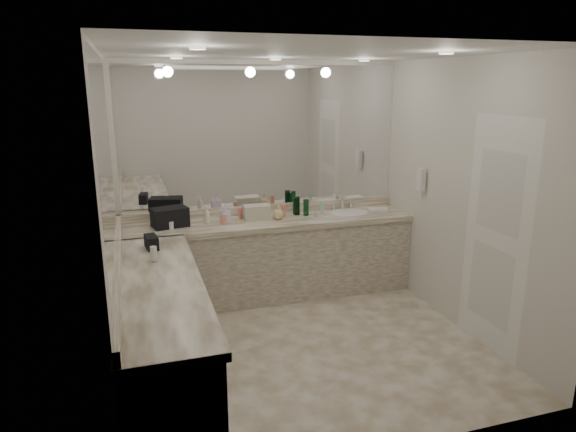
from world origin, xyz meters
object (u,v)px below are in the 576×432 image
object	(u,v)px
sink	(349,213)
black_toiletry_bag	(170,217)
cream_cosmetic_case	(257,212)
soap_bottle_b	(225,213)
wall_phone	(421,179)
soap_bottle_c	(278,212)
soap_bottle_a	(207,215)
hand_towel	(378,210)

from	to	relation	value
sink	black_toiletry_bag	bearing A→B (deg)	178.99
black_toiletry_bag	cream_cosmetic_case	bearing A→B (deg)	1.18
sink	soap_bottle_b	size ratio (longest dim) A/B	2.16
wall_phone	soap_bottle_b	size ratio (longest dim) A/B	1.18
black_toiletry_bag	soap_bottle_c	size ratio (longest dim) A/B	2.30
cream_cosmetic_case	soap_bottle_a	distance (m)	0.55
sink	hand_towel	bearing A→B (deg)	-7.84
soap_bottle_b	soap_bottle_a	bearing A→B (deg)	175.88
sink	soap_bottle_c	size ratio (longest dim) A/B	2.83
cream_cosmetic_case	soap_bottle_a	size ratio (longest dim) A/B	1.55
wall_phone	hand_towel	world-z (taller)	wall_phone
soap_bottle_a	black_toiletry_bag	bearing A→B (deg)	-179.96
wall_phone	sink	bearing A→B (deg)	140.43
soap_bottle_a	cream_cosmetic_case	bearing A→B (deg)	1.98
soap_bottle_a	wall_phone	bearing A→B (deg)	-13.43
wall_phone	soap_bottle_b	distance (m)	2.15
sink	soap_bottle_b	bearing A→B (deg)	179.12
wall_phone	soap_bottle_b	xyz separation A→B (m)	(-2.05, 0.52, -0.35)
black_toiletry_bag	hand_towel	xyz separation A→B (m)	(2.37, -0.08, -0.08)
soap_bottle_c	wall_phone	bearing A→B (deg)	-17.98
sink	hand_towel	distance (m)	0.35
soap_bottle_b	soap_bottle_c	size ratio (longest dim) A/B	1.31
wall_phone	hand_towel	bearing A→B (deg)	120.11
soap_bottle_a	soap_bottle_c	bearing A→B (deg)	-4.42
soap_bottle_a	soap_bottle_c	world-z (taller)	soap_bottle_a
cream_cosmetic_case	soap_bottle_c	distance (m)	0.24
wall_phone	soap_bottle_c	size ratio (longest dim) A/B	1.54
soap_bottle_b	soap_bottle_c	world-z (taller)	soap_bottle_b
wall_phone	black_toiletry_bag	xyz separation A→B (m)	(-2.63, 0.54, -0.35)
sink	soap_bottle_a	bearing A→B (deg)	178.74
black_toiletry_bag	cream_cosmetic_case	world-z (taller)	black_toiletry_bag
soap_bottle_c	sink	bearing A→B (deg)	1.60
sink	wall_phone	bearing A→B (deg)	-39.57
sink	cream_cosmetic_case	bearing A→B (deg)	177.10
cream_cosmetic_case	soap_bottle_c	bearing A→B (deg)	-18.32
sink	soap_bottle_a	distance (m)	1.64
black_toiletry_bag	soap_bottle_c	xyz separation A→B (m)	(1.16, -0.06, -0.02)
wall_phone	cream_cosmetic_case	distance (m)	1.82
soap_bottle_a	soap_bottle_b	distance (m)	0.19
black_toiletry_bag	soap_bottle_b	bearing A→B (deg)	-1.36
soap_bottle_c	black_toiletry_bag	bearing A→B (deg)	177.05
sink	hand_towel	size ratio (longest dim) A/B	1.99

